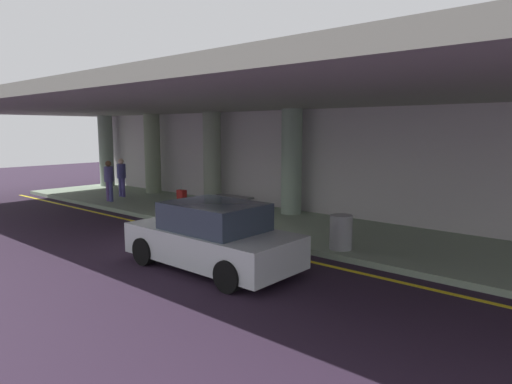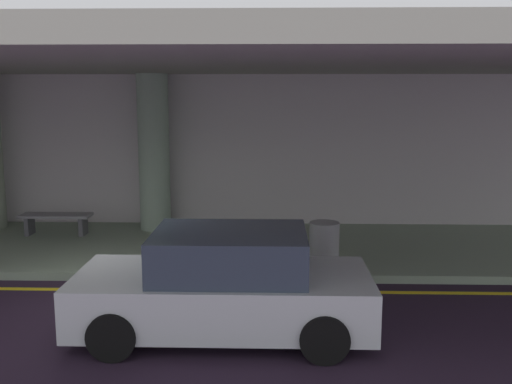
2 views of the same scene
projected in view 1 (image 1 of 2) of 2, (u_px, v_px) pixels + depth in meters
name	position (u px, v px, depth m)	size (l,w,h in m)	color
ground_plane	(194.00, 242.00, 12.39)	(60.00, 60.00, 0.00)	#291C2D
sidewalk	(265.00, 222.00, 14.70)	(26.00, 4.20, 0.15)	gray
lane_stripe_yellow	(208.00, 238.00, 12.79)	(26.00, 0.14, 0.01)	yellow
support_column_far_left	(106.00, 151.00, 23.29)	(0.73, 0.73, 3.65)	gray
support_column_left_mid	(153.00, 154.00, 20.71)	(0.73, 0.73, 3.65)	gray
support_column_center	(212.00, 157.00, 18.12)	(0.73, 0.73, 3.65)	gray
support_column_right_mid	(292.00, 162.00, 15.54)	(0.73, 0.73, 3.65)	gray
ceiling_overhang	(255.00, 102.00, 13.79)	(28.00, 13.20, 0.30)	gray
terminal_back_wall	(304.00, 163.00, 16.14)	(26.00, 0.30, 3.80)	#BBB6B7
car_silver	(212.00, 237.00, 9.93)	(4.10, 1.92, 1.50)	silver
traveler_with_luggage	(109.00, 178.00, 18.27)	(0.38, 0.38, 1.68)	#5E478A
person_waiting_for_ride	(121.00, 175.00, 19.57)	(0.38, 0.38, 1.68)	#4B4788
suitcase_upright_primary	(182.00, 198.00, 17.30)	(0.36, 0.22, 0.90)	maroon
bench_metal	(234.00, 200.00, 16.62)	(1.60, 0.50, 0.48)	slate
trash_bin_steel	(341.00, 232.00, 11.02)	(0.56, 0.56, 0.85)	gray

